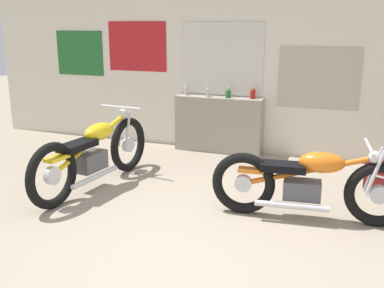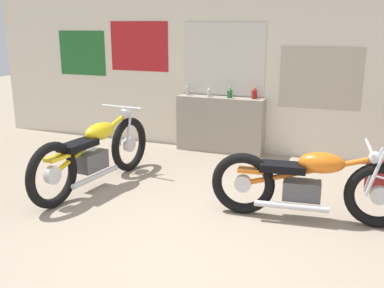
# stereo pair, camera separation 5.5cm
# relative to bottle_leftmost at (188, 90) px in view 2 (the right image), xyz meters

# --- Properties ---
(ground_plane) EXTENTS (24.00, 24.00, 0.00)m
(ground_plane) POSITION_rel_bottle_leftmost_xyz_m (1.24, -3.38, -0.98)
(ground_plane) COLOR gray
(wall_back) EXTENTS (10.00, 0.07, 2.80)m
(wall_back) POSITION_rel_bottle_leftmost_xyz_m (1.22, 0.15, 0.42)
(wall_back) COLOR beige
(wall_back) RESTS_ON ground_plane
(sill_counter) EXTENTS (1.41, 0.28, 0.89)m
(sill_counter) POSITION_rel_bottle_leftmost_xyz_m (0.57, -0.03, -0.53)
(sill_counter) COLOR gray
(sill_counter) RESTS_ON ground_plane
(bottle_leftmost) EXTENTS (0.06, 0.06, 0.19)m
(bottle_leftmost) POSITION_rel_bottle_leftmost_xyz_m (0.00, 0.00, 0.00)
(bottle_leftmost) COLOR #B7B2A8
(bottle_leftmost) RESTS_ON sill_counter
(bottle_left_center) EXTENTS (0.07, 0.07, 0.17)m
(bottle_left_center) POSITION_rel_bottle_leftmost_xyz_m (0.39, -0.05, -0.01)
(bottle_left_center) COLOR #B7B2A8
(bottle_left_center) RESTS_ON sill_counter
(bottle_center) EXTENTS (0.08, 0.08, 0.17)m
(bottle_center) POSITION_rel_bottle_leftmost_xyz_m (0.73, -0.04, -0.01)
(bottle_center) COLOR #23662D
(bottle_center) RESTS_ON sill_counter
(bottle_right_center) EXTENTS (0.08, 0.08, 0.19)m
(bottle_right_center) POSITION_rel_bottle_leftmost_xyz_m (1.11, 0.00, -0.00)
(bottle_right_center) COLOR maroon
(bottle_right_center) RESTS_ON sill_counter
(motorcycle_orange) EXTENTS (2.07, 0.64, 0.85)m
(motorcycle_orange) POSITION_rel_bottle_leftmost_xyz_m (2.24, -2.23, -0.57)
(motorcycle_orange) COLOR black
(motorcycle_orange) RESTS_ON ground_plane
(motorcycle_yellow) EXTENTS (0.64, 2.25, 0.95)m
(motorcycle_yellow) POSITION_rel_bottle_leftmost_xyz_m (-0.41, -2.16, -0.54)
(motorcycle_yellow) COLOR black
(motorcycle_yellow) RESTS_ON ground_plane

